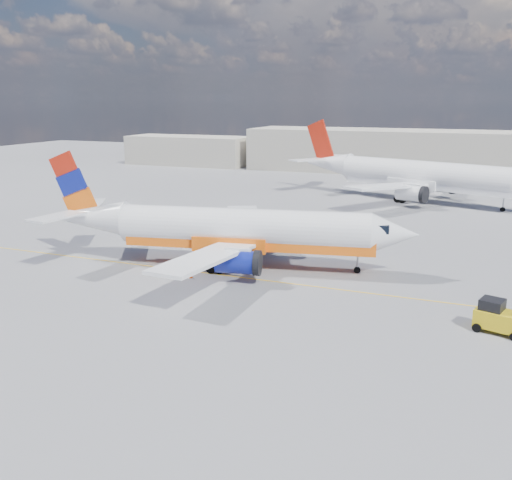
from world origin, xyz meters
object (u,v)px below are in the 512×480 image
at_px(main_jet, 232,230).
at_px(second_jet, 417,175).
at_px(gse_tug, 499,317).
at_px(traffic_cone, 191,275).

relative_size(main_jet, second_jet, 0.90).
xyz_separation_m(main_jet, gse_tug, (20.75, -6.85, -2.23)).
relative_size(main_jet, gse_tug, 10.04).
relative_size(gse_tug, traffic_cone, 6.05).
distance_m(main_jet, traffic_cone, 5.48).
xyz_separation_m(second_jet, traffic_cone, (-12.30, -42.43, -3.33)).
height_order(gse_tug, traffic_cone, gse_tug).
height_order(main_jet, gse_tug, main_jet).
xyz_separation_m(gse_tug, traffic_cone, (-22.41, 2.52, -0.70)).
bearing_deg(second_jet, gse_tug, -58.79).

